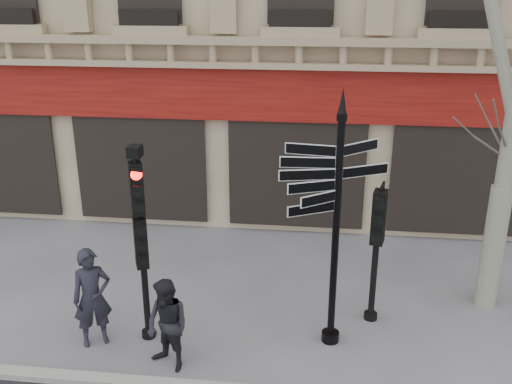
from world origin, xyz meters
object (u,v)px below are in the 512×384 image
Objects in this scene: traffic_signal_secondary at (377,231)px; fingerpost at (339,180)px; traffic_signal_main at (140,222)px; pedestrian_a at (92,298)px; pedestrian_b at (168,326)px.

fingerpost is at bearing -120.68° from traffic_signal_secondary.
fingerpost is 1.73× the size of traffic_signal_secondary.
traffic_signal_main is at bearing 167.67° from fingerpost.
pedestrian_a is 1.59m from pedestrian_b.
pedestrian_a is 1.13× the size of pedestrian_b.
fingerpost reaches higher than pedestrian_b.
fingerpost is 4.75m from pedestrian_a.
fingerpost is at bearing -23.02° from pedestrian_a.
pedestrian_a is (-4.97, -1.36, -0.93)m from traffic_signal_secondary.
traffic_signal_secondary is 1.63× the size of pedestrian_b.
pedestrian_b is at bearing -175.28° from fingerpost.
pedestrian_a reaches higher than pedestrian_b.
traffic_signal_main reaches higher than pedestrian_b.
traffic_signal_secondary is (4.08, 1.09, -0.44)m from traffic_signal_main.
pedestrian_a is (-4.19, -0.55, -2.17)m from fingerpost.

